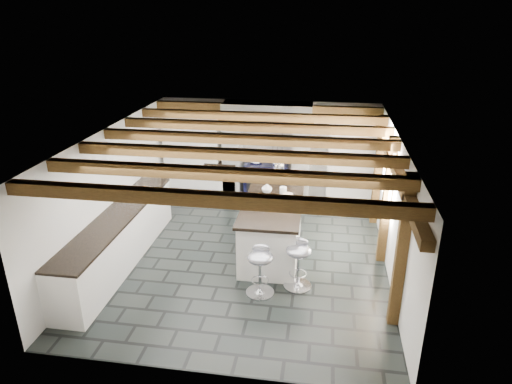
# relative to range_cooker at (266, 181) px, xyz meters

# --- Properties ---
(ground) EXTENTS (6.00, 6.00, 0.00)m
(ground) POSITION_rel_range_cooker_xyz_m (0.00, -2.68, -0.47)
(ground) COLOR black
(ground) RESTS_ON ground
(room_shell) EXTENTS (6.00, 6.03, 6.00)m
(room_shell) POSITION_rel_range_cooker_xyz_m (-0.61, -1.26, 0.60)
(room_shell) COLOR silver
(room_shell) RESTS_ON ground
(range_cooker) EXTENTS (1.00, 0.63, 0.99)m
(range_cooker) POSITION_rel_range_cooker_xyz_m (0.00, 0.00, 0.00)
(range_cooker) COLOR black
(range_cooker) RESTS_ON ground
(kitchen_island) EXTENTS (1.08, 2.04, 1.34)m
(kitchen_island) POSITION_rel_range_cooker_xyz_m (0.44, -2.58, 0.05)
(kitchen_island) COLOR white
(kitchen_island) RESTS_ON ground
(bar_stool_near) EXTENTS (0.47, 0.47, 0.85)m
(bar_stool_near) POSITION_rel_range_cooker_xyz_m (0.99, -3.57, 0.06)
(bar_stool_near) COLOR silver
(bar_stool_near) RESTS_ON ground
(bar_stool_far) EXTENTS (0.45, 0.45, 0.84)m
(bar_stool_far) POSITION_rel_range_cooker_xyz_m (0.41, -3.86, 0.06)
(bar_stool_far) COLOR silver
(bar_stool_far) RESTS_ON ground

